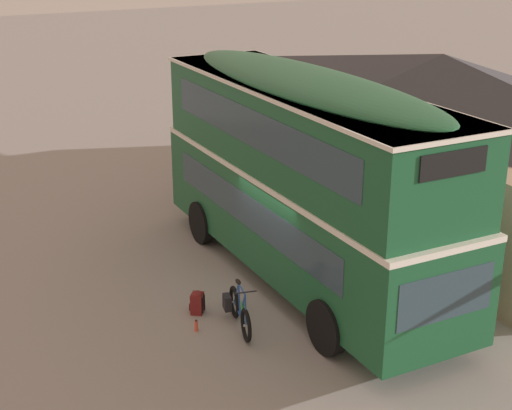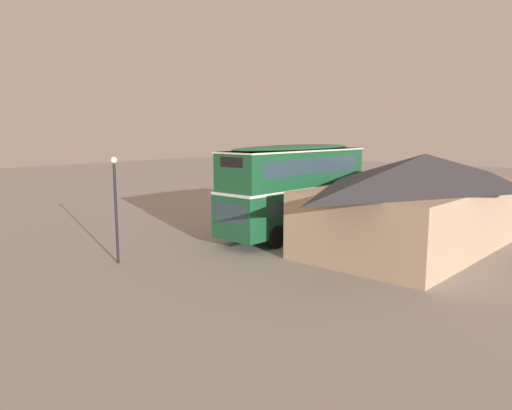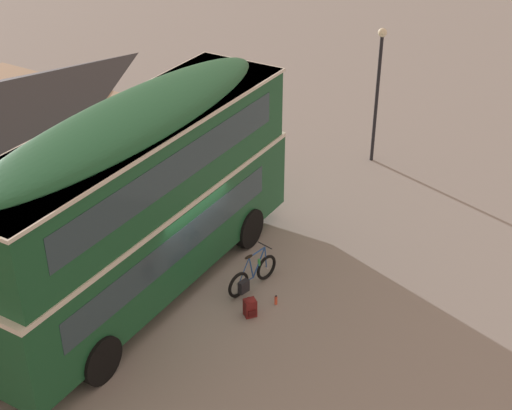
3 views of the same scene
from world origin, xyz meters
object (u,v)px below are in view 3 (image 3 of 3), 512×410
(touring_bicycle, at_px, (252,276))
(street_lamp, at_px, (378,81))
(double_decker_bus, at_px, (138,197))
(backpack_on_ground, at_px, (250,307))
(water_bottle_red_squeeze, at_px, (276,300))

(touring_bicycle, distance_m, street_lamp, 8.42)
(double_decker_bus, relative_size, touring_bicycle, 5.89)
(backpack_on_ground, xyz_separation_m, water_bottle_red_squeeze, (0.68, -0.34, -0.14))
(double_decker_bus, bearing_deg, touring_bicycle, -60.59)
(backpack_on_ground, xyz_separation_m, street_lamp, (9.02, 0.50, 2.51))
(double_decker_bus, distance_m, touring_bicycle, 3.48)
(water_bottle_red_squeeze, bearing_deg, double_decker_bus, 108.35)
(touring_bicycle, height_order, backpack_on_ground, touring_bicycle)
(double_decker_bus, relative_size, water_bottle_red_squeeze, 38.87)
(water_bottle_red_squeeze, xyz_separation_m, street_lamp, (8.34, 0.83, 2.65))
(backpack_on_ground, bearing_deg, street_lamp, 3.16)
(double_decker_bus, height_order, backpack_on_ground, double_decker_bus)
(street_lamp, bearing_deg, water_bottle_red_squeeze, -174.29)
(backpack_on_ground, height_order, water_bottle_red_squeeze, backpack_on_ground)
(backpack_on_ground, bearing_deg, touring_bicycle, 27.45)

